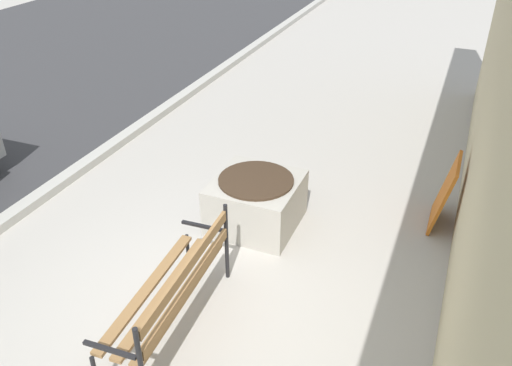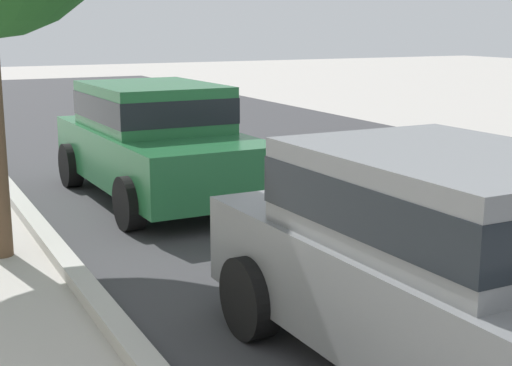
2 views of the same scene
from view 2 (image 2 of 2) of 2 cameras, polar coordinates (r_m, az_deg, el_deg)
parked_car_green at (r=10.20m, az=-7.69°, el=3.46°), size 4.14×2.01×1.56m
parked_car_grey at (r=5.03m, az=15.12°, el=-5.88°), size 4.14×2.01×1.56m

